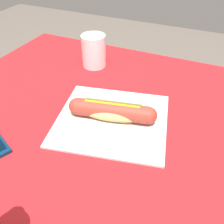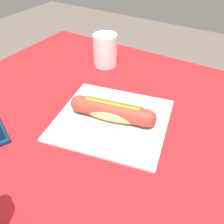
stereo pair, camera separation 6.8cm
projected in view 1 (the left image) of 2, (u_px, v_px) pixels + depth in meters
The scene contains 4 objects.
dining_table at pixel (86, 155), 0.78m from camera, with size 1.00×1.00×0.76m.
paper_wrapper at pixel (112, 119), 0.70m from camera, with size 0.30×0.28×0.01m, color silver.
hot_dog at pixel (112, 111), 0.68m from camera, with size 0.24×0.10×0.05m.
drinking_cup at pixel (94, 51), 0.91m from camera, with size 0.09×0.09×0.12m, color white.
Camera 1 is at (0.29, -0.44, 1.21)m, focal length 39.61 mm.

